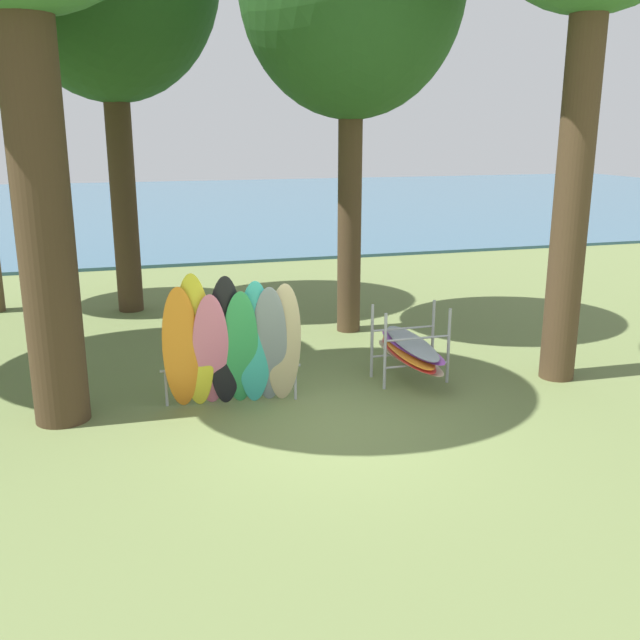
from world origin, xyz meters
The scene contains 4 objects.
ground_plane centered at (0.00, 0.00, 0.00)m, with size 80.00×80.00×0.00m, color olive.
lake_water centered at (0.00, 30.69, 0.05)m, with size 80.00×36.00×0.10m, color #38607A.
leaning_board_pile centered at (-1.23, 1.04, 0.98)m, with size 2.09×0.79×2.14m.
board_storage_rack centered at (1.77, 1.50, 0.52)m, with size 1.15×2.13×1.25m.
Camera 1 is at (-2.73, -8.77, 4.02)m, focal length 39.80 mm.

